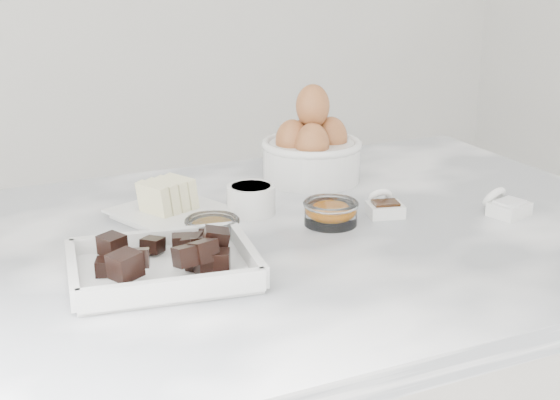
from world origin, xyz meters
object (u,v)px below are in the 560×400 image
Objects in this scene: egg_bowl at (312,149)px; salt_spoon at (505,206)px; honey_bowl at (212,229)px; sugar_ramekin at (251,198)px; zest_bowl at (331,212)px; chocolate_dish at (163,260)px; vanilla_spoon at (384,206)px; butter_plate at (169,205)px.

salt_spoon is at bearing -57.49° from egg_bowl.
sugar_ramekin is at bearing 42.02° from honey_bowl.
egg_bowl is 2.12× the size of zest_bowl.
chocolate_dish is 0.49m from egg_bowl.
zest_bowl is at bearing -2.83° from honey_bowl.
zest_bowl is (0.19, -0.01, 0.00)m from honey_bowl.
vanilla_spoon is (0.29, -0.01, -0.00)m from honey_bowl.
vanilla_spoon is (0.10, 0.00, -0.01)m from zest_bowl.
butter_plate is at bearing 164.96° from sugar_ramekin.
butter_plate is 2.30× the size of zest_bowl.
chocolate_dish reaches higher than honey_bowl.
butter_plate is at bearing -162.87° from egg_bowl.
sugar_ramekin is 0.96× the size of honey_bowl.
egg_bowl is 0.35m from honey_bowl.
zest_bowl is 1.05× the size of salt_spoon.
salt_spoon is at bearing -25.76° from sugar_ramekin.
salt_spoon reaches higher than zest_bowl.
butter_plate is at bearing 156.84° from salt_spoon.
vanilla_spoon is 0.19m from salt_spoon.
vanilla_spoon is at bearing 12.78° from chocolate_dish.
egg_bowl is 2.41× the size of vanilla_spoon.
vanilla_spoon is (0.39, 0.09, -0.01)m from chocolate_dish.
chocolate_dish is 3.45× the size of vanilla_spoon.
egg_bowl reaches higher than zest_bowl.
sugar_ramekin is at bearing -143.92° from egg_bowl.
honey_bowl is 0.98× the size of salt_spoon.
chocolate_dish is at bearing -163.77° from zest_bowl.
sugar_ramekin is 0.95× the size of salt_spoon.
chocolate_dish is 0.30m from zest_bowl.
honey_bowl is at bearing 169.30° from salt_spoon.
sugar_ramekin is 0.22m from egg_bowl.
butter_plate is 2.55× the size of sugar_ramekin.
butter_plate is 0.34m from vanilla_spoon.
butter_plate is at bearing 102.66° from honey_bowl.
vanilla_spoon is at bearing -1.16° from honey_bowl.
chocolate_dish is 0.57m from salt_spoon.
zest_bowl is at bearing 16.23° from chocolate_dish.
honey_bowl is 1.07× the size of vanilla_spoon.
salt_spoon is (0.36, -0.18, -0.01)m from sugar_ramekin.
salt_spoon is at bearing -23.16° from butter_plate.
zest_bowl is (0.22, -0.13, -0.00)m from butter_plate.
vanilla_spoon reaches higher than honey_bowl.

